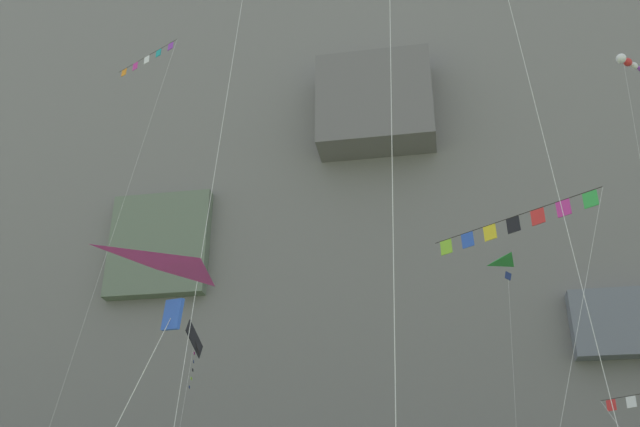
# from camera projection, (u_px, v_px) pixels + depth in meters

# --- Properties ---
(cliff_face) EXTENTS (180.00, 29.70, 73.00)m
(cliff_face) POSITION_uv_depth(u_px,v_px,m) (390.00, 219.00, 75.90)
(cliff_face) COLOR slate
(cliff_face) RESTS_ON ground
(kite_windsock_mid_left) EXTENTS (3.95, 4.81, 29.91)m
(kite_windsock_mid_left) POSITION_uv_depth(u_px,v_px,m) (627.00, 64.00, 41.36)
(kite_windsock_mid_left) COLOR white
(kite_windsock_mid_left) RESTS_ON ground
(kite_delta_near_cliff) EXTENTS (3.36, 2.98, 7.36)m
(kite_delta_near_cliff) POSITION_uv_depth(u_px,v_px,m) (194.00, 300.00, 11.36)
(kite_delta_near_cliff) COLOR #CC3399
(kite_delta_near_cliff) RESTS_ON ground
(kite_banner_low_left) EXTENTS (4.67, 4.39, 31.02)m
(kite_banner_low_left) POSITION_uv_depth(u_px,v_px,m) (139.00, 90.00, 41.68)
(kite_banner_low_left) COLOR black
(kite_banner_low_left) RESTS_ON ground
(kite_banner_high_left) EXTENTS (5.65, 5.67, 14.75)m
(kite_banner_high_left) POSITION_uv_depth(u_px,v_px,m) (514.00, 232.00, 25.54)
(kite_banner_high_left) COLOR black
(kite_banner_high_left) RESTS_ON ground
(kite_delta_far_right) EXTENTS (2.63, 2.56, 18.40)m
(kite_delta_far_right) POSITION_uv_depth(u_px,v_px,m) (515.00, 281.00, 40.51)
(kite_delta_far_right) COLOR green
(kite_delta_far_right) RESTS_ON ground
(kite_diamond_high_center) EXTENTS (0.84, 3.03, 15.13)m
(kite_diamond_high_center) POSITION_uv_depth(u_px,v_px,m) (193.00, 345.00, 37.39)
(kite_diamond_high_center) COLOR black
(kite_diamond_high_center) RESTS_ON ground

